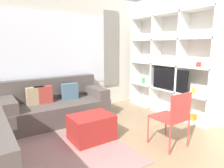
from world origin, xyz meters
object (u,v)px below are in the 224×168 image
object	(u,v)px
shelving_unit	(169,65)
couch_main	(56,106)
ottoman	(92,128)
folding_chair	(173,115)

from	to	relation	value
shelving_unit	couch_main	world-z (taller)	shelving_unit
couch_main	ottoman	distance (m)	1.20
folding_chair	shelving_unit	bearing A→B (deg)	-136.85
couch_main	ottoman	size ratio (longest dim) A/B	2.99
shelving_unit	ottoman	size ratio (longest dim) A/B	3.30
folding_chair	couch_main	bearing A→B (deg)	-62.33
couch_main	folding_chair	distance (m)	2.36
folding_chair	ottoman	bearing A→B (deg)	-44.87
shelving_unit	ottoman	bearing A→B (deg)	-172.62
ottoman	folding_chair	bearing A→B (deg)	-44.87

